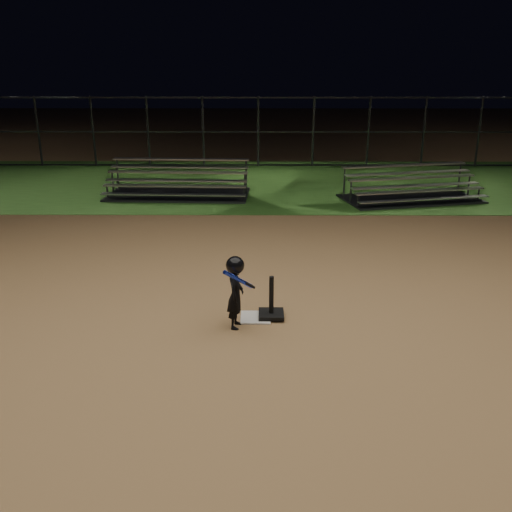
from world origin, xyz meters
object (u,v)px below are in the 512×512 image
at_px(home_plate, 256,318).
at_px(bleacher_right, 411,194).
at_px(bleacher_left, 178,189).
at_px(child_batter, 236,290).
at_px(batting_tee, 271,309).

relative_size(home_plate, bleacher_right, 0.11).
bearing_deg(bleacher_right, bleacher_left, 162.59).
bearing_deg(home_plate, child_batter, -134.97).
height_order(home_plate, child_batter, child_batter).
xyz_separation_m(home_plate, bleacher_right, (4.28, 7.65, 0.18)).
bearing_deg(bleacher_right, home_plate, -132.17).
bearing_deg(home_plate, batting_tee, 7.55).
relative_size(home_plate, child_batter, 0.41).
height_order(bleacher_left, bleacher_right, bleacher_left).
height_order(batting_tee, child_batter, child_batter).
relative_size(bleacher_left, bleacher_right, 1.01).
bearing_deg(bleacher_left, batting_tee, -70.06).
distance_m(batting_tee, child_batter, 0.76).
bearing_deg(batting_tee, child_batter, -148.73).
relative_size(home_plate, batting_tee, 0.70).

